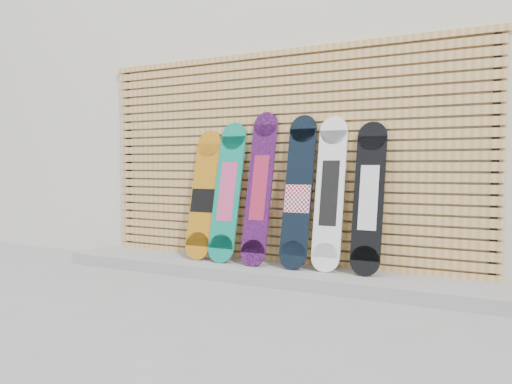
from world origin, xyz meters
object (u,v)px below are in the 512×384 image
snowboard_4 (330,193)px  snowboard_5 (369,198)px  snowboard_1 (227,192)px  snowboard_2 (260,188)px  snowboard_0 (204,195)px  snowboard_3 (298,192)px

snowboard_4 → snowboard_5: snowboard_4 is taller
snowboard_1 → snowboard_2: size_ratio=0.94×
snowboard_1 → snowboard_4: snowboard_4 is taller
snowboard_0 → snowboard_3: 1.10m
snowboard_2 → snowboard_3: size_ratio=1.03×
snowboard_2 → snowboard_3: snowboard_2 is taller
snowboard_5 → snowboard_1: bearing=-178.8°
snowboard_2 → snowboard_5: (1.10, 0.04, -0.07)m
snowboard_5 → snowboard_3: bearing=-178.0°
snowboard_4 → snowboard_3: bearing=-175.6°
snowboard_1 → snowboard_4: 1.11m
snowboard_2 → snowboard_3: bearing=1.7°
snowboard_2 → snowboard_5: 1.11m
snowboard_1 → snowboard_0: bearing=177.8°
snowboard_5 → snowboard_4: bearing=179.9°
snowboard_0 → snowboard_3: bearing=-0.2°
snowboard_3 → snowboard_4: 0.31m
snowboard_4 → snowboard_0: bearing=-179.1°
snowboard_2 → snowboard_5: size_ratio=1.10×
snowboard_1 → snowboard_2: 0.38m
snowboard_3 → snowboard_4: snowboard_3 is taller
snowboard_1 → snowboard_4: (1.11, 0.03, 0.01)m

